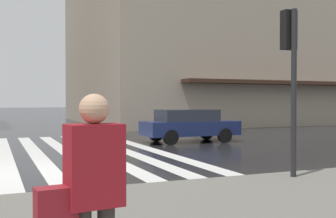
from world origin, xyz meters
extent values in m
plane|color=black|center=(0.00, 0.00, 0.00)|extent=(220.00, 220.00, 0.00)
cube|color=silver|center=(4.00, -4.25, 0.00)|extent=(13.00, 0.50, 0.01)
cube|color=silver|center=(4.00, -3.25, 0.00)|extent=(13.00, 0.50, 0.01)
cube|color=silver|center=(4.00, -2.25, 0.00)|extent=(13.00, 0.50, 0.01)
cube|color=silver|center=(4.00, -1.25, 0.00)|extent=(13.00, 0.50, 0.01)
cube|color=silver|center=(4.00, -0.25, 0.00)|extent=(13.00, 0.50, 0.01)
cube|color=silver|center=(4.00, 0.75, 0.00)|extent=(13.00, 0.50, 0.01)
cube|color=tan|center=(22.34, -18.51, 10.45)|extent=(19.67, 25.66, 20.91)
cube|color=#382319|center=(11.90, -18.51, 3.00)|extent=(1.20, 17.96, 0.24)
cylinder|color=#232326|center=(-3.57, -4.88, 1.95)|extent=(0.12, 0.12, 3.60)
cube|color=black|center=(-3.39, -4.88, 3.32)|extent=(0.22, 0.30, 0.85)
sphere|color=red|center=(-3.27, -4.88, 3.60)|extent=(0.17, 0.17, 0.17)
sphere|color=orange|center=(-3.27, -4.88, 3.32)|extent=(0.17, 0.17, 0.17)
sphere|color=green|center=(-3.27, -4.88, 3.04)|extent=(0.17, 0.17, 0.17)
cube|color=navy|center=(5.50, -6.78, 0.61)|extent=(1.75, 4.10, 0.60)
cube|color=#232833|center=(5.50, -6.63, 1.16)|extent=(1.54, 2.46, 0.50)
cylinder|color=black|center=(6.33, -8.03, 0.31)|extent=(0.20, 0.62, 0.62)
cylinder|color=black|center=(4.67, -8.03, 0.31)|extent=(0.20, 0.62, 0.62)
cylinder|color=black|center=(6.33, -5.53, 0.31)|extent=(0.20, 0.62, 0.62)
cylinder|color=black|center=(4.67, -5.53, 0.31)|extent=(0.20, 0.62, 0.62)
cube|color=maroon|center=(-7.80, 0.39, 1.31)|extent=(0.29, 0.43, 0.60)
sphere|color=tan|center=(-7.80, 0.39, 1.72)|extent=(0.22, 0.22, 0.22)
cube|color=maroon|center=(-7.84, 0.67, 1.06)|extent=(0.19, 0.30, 0.24)
camera|label=1|loc=(-10.80, 1.07, 1.78)|focal=44.73mm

